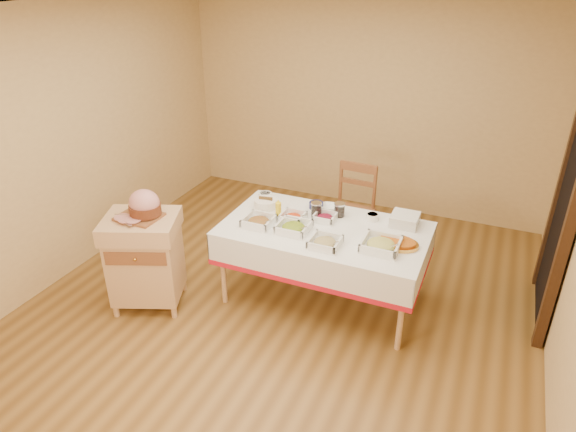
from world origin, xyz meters
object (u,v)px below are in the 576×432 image
Objects in this scene: dining_chair at (351,210)px; preserve_jar_left at (316,210)px; butcher_cart at (145,256)px; brass_platter at (397,243)px; preserve_jar_right at (339,210)px; mustard_bottle at (278,209)px; plate_stack at (405,220)px; bread_basket at (266,203)px; dining_table at (324,244)px; ham_on_board at (144,206)px.

dining_chair reaches higher than preserve_jar_left.
butcher_cart is 2.52× the size of brass_platter.
preserve_jar_right is 0.57m from mustard_bottle.
preserve_jar_right is at bearing 22.83° from mustard_bottle.
mustard_bottle is at bearing -165.54° from plate_stack.
dining_chair is 0.80m from preserve_jar_left.
brass_platter is at bearing -55.10° from dining_chair.
butcher_cart is at bearing -146.83° from preserve_jar_right.
preserve_jar_left is at bearing 35.14° from butcher_cart.
butcher_cart reaches higher than plate_stack.
butcher_cart is 1.22m from bread_basket.
butcher_cart is at bearing -162.68° from brass_platter.
preserve_jar_left is at bearing -170.32° from plate_stack.
preserve_jar_right is at bearing 80.31° from dining_table.
bread_basket is (-0.64, -0.76, 0.29)m from dining_chair.
dining_chair is at bearing 138.21° from plate_stack.
dining_table is 0.72m from bread_basket.
dining_table is at bearing -151.82° from plate_stack.
ham_on_board is at bearing -130.88° from dining_chair.
bread_basket is at bearing 170.56° from brass_platter.
dining_chair is at bearing 124.90° from brass_platter.
dining_table is 0.36m from preserve_jar_right.
bread_basket reaches higher than brass_platter.
dining_table is at bearing 25.90° from butcher_cart.
mustard_bottle is (-0.45, -0.88, 0.33)m from dining_chair.
bread_basket is at bearing -171.91° from preserve_jar_right.
preserve_jar_left is at bearing 25.47° from mustard_bottle.
preserve_jar_right is (0.07, -0.66, 0.31)m from dining_chair.
plate_stack is at bearing 26.36° from ham_on_board.
butcher_cart reaches higher than dining_table.
plate_stack is (2.09, 1.05, 0.30)m from butcher_cart.
dining_table is 0.76m from plate_stack.
brass_platter is at bearing -9.44° from bread_basket.
dining_table is at bearing 25.51° from ham_on_board.
ham_on_board is 1.20m from mustard_bottle.
dining_table is 4.73× the size of ham_on_board.
dining_table is 1.62m from butcher_cart.
dining_chair is 5.87× the size of mustard_bottle.
plate_stack reaches higher than dining_table.
ham_on_board is (-1.42, -0.68, 0.41)m from dining_table.
ham_on_board is 1.72× the size of bread_basket.
ham_on_board is at bearing -144.96° from preserve_jar_left.
plate_stack is (0.66, -0.59, 0.30)m from dining_chair.
brass_platter is (1.33, -0.22, -0.02)m from bread_basket.
preserve_jar_left is (1.26, 0.88, -0.19)m from ham_on_board.
bread_basket is 0.63× the size of brass_platter.
preserve_jar_right is at bearing 8.09° from bread_basket.
dining_chair is at bearing 49.84° from bread_basket.
butcher_cart is 2.36m from plate_stack.
bread_basket is (-0.51, -0.03, -0.02)m from preserve_jar_left.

